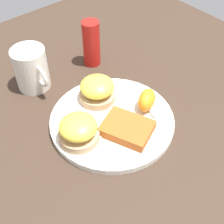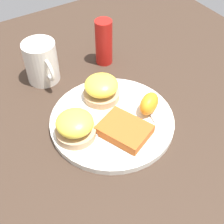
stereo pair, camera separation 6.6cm
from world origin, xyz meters
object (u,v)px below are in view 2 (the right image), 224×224
sandwich_benedict_right (76,127)px  fork (134,124)px  condiment_bottle (104,42)px  hashbrown_patty (125,130)px  orange_wedge (149,104)px  cup (42,62)px  sandwich_benedict_left (101,89)px

sandwich_benedict_right → fork: (0.04, 0.12, -0.02)m
sandwich_benedict_right → condiment_bottle: 0.28m
sandwich_benedict_right → hashbrown_patty: (0.05, 0.09, -0.02)m
orange_wedge → fork: bearing=-70.7°
hashbrown_patty → condiment_bottle: bearing=158.1°
orange_wedge → fork: size_ratio=0.31×
sandwich_benedict_right → condiment_bottle: condiment_bottle is taller
hashbrown_patty → cup: (-0.27, -0.07, 0.03)m
sandwich_benedict_left → hashbrown_patty: (0.12, -0.01, -0.02)m
sandwich_benedict_right → cup: bearing=174.2°
hashbrown_patty → condiment_bottle: condiment_bottle is taller
hashbrown_patty → orange_wedge: orange_wedge is taller
sandwich_benedict_right → condiment_bottle: size_ratio=0.69×
fork → condiment_bottle: condiment_bottle is taller
orange_wedge → condiment_bottle: (-0.22, 0.02, 0.02)m
orange_wedge → condiment_bottle: condiment_bottle is taller
fork → sandwich_benedict_right: bearing=-108.1°
sandwich_benedict_left → hashbrown_patty: 0.12m
fork → cup: (-0.26, -0.09, 0.04)m
sandwich_benedict_right → hashbrown_patty: size_ratio=0.83×
condiment_bottle → sandwich_benedict_left: bearing=-33.0°
cup → fork: bearing=20.0°
sandwich_benedict_left → sandwich_benedict_right: 0.12m
cup → sandwich_benedict_left: bearing=28.3°
sandwich_benedict_right → condiment_bottle: (-0.20, 0.19, 0.02)m
orange_wedge → cup: (-0.24, -0.15, 0.02)m
cup → hashbrown_patty: bearing=13.8°
cup → condiment_bottle: (0.02, 0.17, 0.01)m
sandwich_benedict_left → condiment_bottle: bearing=147.0°
cup → condiment_bottle: bearing=83.8°
sandwich_benedict_right → hashbrown_patty: 0.10m
sandwich_benedict_right → hashbrown_patty: sandwich_benedict_right is taller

